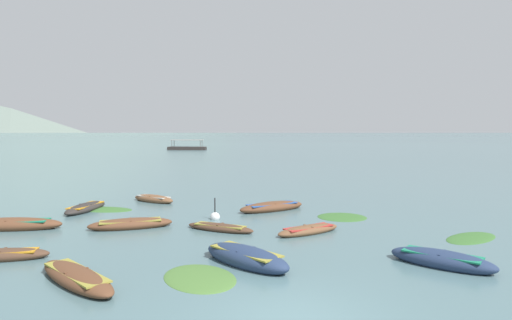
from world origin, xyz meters
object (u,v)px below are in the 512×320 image
Objects in this scene: rowboat_7 at (76,277)px; ferry_2 at (187,148)px; rowboat_8 at (86,208)px; rowboat_1 at (3,255)px; rowboat_5 at (10,225)px; rowboat_10 at (220,228)px; rowboat_2 at (272,207)px; rowboat_4 at (131,224)px; rowboat_0 at (442,260)px; rowboat_9 at (246,257)px; rowboat_6 at (308,230)px; rowboat_3 at (154,199)px; mooring_buoy at (215,217)px.

rowboat_7 is 87.21m from ferry_2.
rowboat_1 is at bearing -89.23° from rowboat_8.
rowboat_10 is at bearing -5.37° from rowboat_5.
rowboat_2 is 7.84m from rowboat_4.
rowboat_0 is 6.41m from rowboat_9.
rowboat_7 is (5.35, -7.10, -0.04)m from rowboat_5.
rowboat_0 is at bearing -53.18° from rowboat_6.
rowboat_1 is at bearing -88.91° from ferry_2.
rowboat_3 is 0.69× the size of rowboat_5.
ferry_2 is (-16.28, 86.29, 0.25)m from rowboat_0.
mooring_buoy is at bearing 23.94° from rowboat_4.
rowboat_10 is (4.06, -0.78, -0.05)m from rowboat_4.
rowboat_4 is (0.20, -7.21, 0.01)m from rowboat_3.
rowboat_8 is at bearing 145.31° from rowboat_10.
mooring_buoy is at bearing 99.57° from rowboat_9.
rowboat_9 is 1.09× the size of rowboat_10.
mooring_buoy reaches higher than rowboat_2.
rowboat_10 is at bearing 168.67° from rowboat_6.
rowboat_0 is 10.95m from mooring_buoy.
rowboat_3 reaches higher than rowboat_1.
rowboat_9 is 4.91m from rowboat_10.
rowboat_5 is at bearing -170.26° from mooring_buoy.
rowboat_1 is 4.12m from rowboat_7.
rowboat_3 is 0.35× the size of ferry_2.
rowboat_7 is at bearing -89.15° from rowboat_3.
rowboat_1 is at bearing -140.58° from rowboat_2.
rowboat_9 is at bearing -28.89° from rowboat_5.
rowboat_7 is at bearing -123.11° from rowboat_10.
ferry_2 reaches higher than rowboat_1.
rowboat_3 is 4.27m from rowboat_8.
mooring_buoy is at bearing 9.74° from rowboat_5.
rowboat_7 is (0.21, -14.20, -0.01)m from rowboat_3.
rowboat_4 is at bearing -86.49° from ferry_2.
rowboat_0 is 0.71× the size of rowboat_5.
rowboat_2 is at bearing 29.08° from rowboat_4.
rowboat_9 is (8.30, -1.06, 0.08)m from rowboat_1.
mooring_buoy reaches higher than rowboat_3.
rowboat_4 is at bearing 53.95° from rowboat_1.
rowboat_5 is at bearing -90.31° from ferry_2.
rowboat_3 is at bearing 41.05° from rowboat_8.
rowboat_7 is 9.45m from mooring_buoy.
rowboat_5 is 1.29× the size of rowboat_9.
rowboat_9 is 0.39× the size of ferry_2.
rowboat_1 is at bearing 173.48° from rowboat_0.
rowboat_7 is 1.05× the size of rowboat_9.
rowboat_3 is 6.81m from mooring_buoy.
rowboat_8 is 1.04× the size of rowboat_9.
rowboat_7 is at bearing -113.47° from mooring_buoy.
rowboat_10 is (9.40, -0.88, -0.08)m from rowboat_5.
ferry_2 is (-1.60, 84.62, 0.30)m from rowboat_1.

